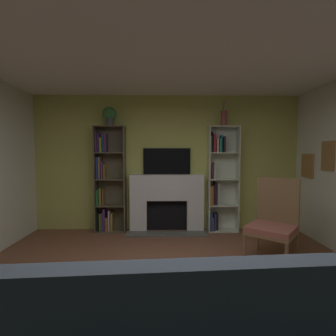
# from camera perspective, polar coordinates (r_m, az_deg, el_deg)

# --- Properties ---
(ground_plane) EXTENTS (6.78, 6.78, 0.00)m
(ground_plane) POSITION_cam_1_polar(r_m,az_deg,el_deg) (2.86, 0.37, -29.59)
(ground_plane) COLOR brown
(wall_back_accent) EXTENTS (5.38, 0.06, 2.69)m
(wall_back_accent) POSITION_cam_1_polar(r_m,az_deg,el_deg) (5.26, -0.27, 1.10)
(wall_back_accent) COLOR #BEC260
(wall_back_accent) RESTS_ON ground_plane
(ceiling) EXTENTS (5.38, 5.77, 0.06)m
(ceiling) POSITION_cam_1_polar(r_m,az_deg,el_deg) (2.67, 0.40, 29.29)
(ceiling) COLOR white
(ceiling) RESTS_ON wall_back_accent
(fireplace) EXTENTS (1.55, 0.54, 1.12)m
(fireplace) POSITION_cam_1_polar(r_m,az_deg,el_deg) (5.19, -0.25, -7.23)
(fireplace) COLOR white
(fireplace) RESTS_ON ground_plane
(tv) EXTENTS (0.94, 0.06, 0.52)m
(tv) POSITION_cam_1_polar(r_m,az_deg,el_deg) (5.20, -0.26, 1.50)
(tv) COLOR black
(tv) RESTS_ON fireplace
(bookshelf_left) EXTENTS (0.59, 0.29, 2.07)m
(bookshelf_left) POSITION_cam_1_polar(r_m,az_deg,el_deg) (5.27, -13.16, -3.14)
(bookshelf_left) COLOR brown
(bookshelf_left) RESTS_ON ground_plane
(bookshelf_right) EXTENTS (0.59, 0.29, 2.07)m
(bookshelf_right) POSITION_cam_1_polar(r_m,az_deg,el_deg) (5.26, 11.16, -2.38)
(bookshelf_right) COLOR silver
(bookshelf_right) RESTS_ON ground_plane
(potted_plant) EXTENTS (0.26, 0.26, 0.37)m
(potted_plant) POSITION_cam_1_polar(r_m,az_deg,el_deg) (5.23, -12.73, 11.25)
(potted_plant) COLOR #504D54
(potted_plant) RESTS_ON bookshelf_left
(vase_with_flowers) EXTENTS (0.12, 0.12, 0.49)m
(vase_with_flowers) POSITION_cam_1_polar(r_m,az_deg,el_deg) (5.25, 12.17, 10.78)
(vase_with_flowers) COLOR #924045
(vase_with_flowers) RESTS_ON bookshelf_right
(armchair) EXTENTS (0.85, 0.85, 1.18)m
(armchair) POSITION_cam_1_polar(r_m,az_deg,el_deg) (4.17, 22.18, -10.57)
(armchair) COLOR brown
(armchair) RESTS_ON ground_plane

